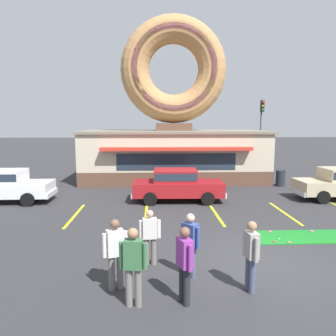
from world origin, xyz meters
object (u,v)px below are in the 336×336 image
at_px(pedestrian_hooded_kid, 150,235).
at_px(pedestrian_crossing_woman, 251,253).
at_px(pedestrian_beanie_man, 133,263).
at_px(golf_ball, 279,239).
at_px(pedestrian_clipboard_woman, 185,261).
at_px(car_red, 177,184).
at_px(car_white, 4,185).
at_px(traffic_light_pole, 261,125).
at_px(trash_bin, 280,178).
at_px(pedestrian_blue_sweater_man, 190,242).
at_px(pedestrian_leather_jacket_man, 115,251).

distance_m(pedestrian_hooded_kid, pedestrian_crossing_woman, 2.80).
bearing_deg(pedestrian_beanie_man, pedestrian_crossing_woman, 11.11).
xyz_separation_m(golf_ball, pedestrian_clipboard_woman, (-3.51, -3.69, 0.90)).
relative_size(car_red, pedestrian_beanie_man, 2.67).
xyz_separation_m(car_white, pedestrian_crossing_woman, (9.55, -9.03, 0.05)).
xyz_separation_m(pedestrian_crossing_woman, traffic_light_pole, (6.80, 20.26, 2.78)).
height_order(golf_ball, trash_bin, trash_bin).
bearing_deg(pedestrian_beanie_man, traffic_light_pole, 65.54).
height_order(golf_ball, pedestrian_crossing_woman, pedestrian_crossing_woman).
xyz_separation_m(pedestrian_beanie_man, trash_bin, (8.24, 13.04, -0.46)).
xyz_separation_m(golf_ball, pedestrian_blue_sweater_man, (-3.26, -2.45, 0.86)).
bearing_deg(golf_ball, trash_bin, 68.57).
bearing_deg(pedestrian_hooded_kid, pedestrian_clipboard_woman, -69.01).
xyz_separation_m(pedestrian_blue_sweater_man, pedestrian_crossing_woman, (1.31, -0.78, 0.01)).
bearing_deg(traffic_light_pole, trash_bin, -98.92).
bearing_deg(pedestrian_clipboard_woman, traffic_light_pole, 68.00).
height_order(pedestrian_blue_sweater_man, traffic_light_pole, traffic_light_pole).
bearing_deg(pedestrian_hooded_kid, pedestrian_blue_sweater_man, -36.77).
bearing_deg(pedestrian_clipboard_woman, car_red, 86.92).
height_order(car_red, pedestrian_hooded_kid, car_red).
bearing_deg(pedestrian_crossing_woman, pedestrian_beanie_man, -168.89).
distance_m(pedestrian_crossing_woman, traffic_light_pole, 21.55).
bearing_deg(pedestrian_beanie_man, pedestrian_leather_jacket_man, 121.95).
height_order(car_white, traffic_light_pole, traffic_light_pole).
bearing_deg(traffic_light_pole, car_white, -145.52).
bearing_deg(pedestrian_beanie_man, golf_ball, 39.27).
xyz_separation_m(pedestrian_hooded_kid, trash_bin, (7.92, 10.97, -0.35)).
height_order(pedestrian_leather_jacket_man, pedestrian_beanie_man, pedestrian_beanie_man).
bearing_deg(pedestrian_crossing_woman, pedestrian_clipboard_woman, -163.96).
height_order(pedestrian_beanie_man, trash_bin, pedestrian_beanie_man).
bearing_deg(golf_ball, traffic_light_pole, 74.08).
bearing_deg(pedestrian_leather_jacket_man, trash_bin, 54.75).
distance_m(golf_ball, pedestrian_beanie_man, 6.01).
distance_m(car_white, pedestrian_blue_sweater_man, 11.66).
relative_size(pedestrian_blue_sweater_man, traffic_light_pole, 0.28).
height_order(pedestrian_hooded_kid, pedestrian_crossing_woman, pedestrian_crossing_woman).
relative_size(car_white, pedestrian_leather_jacket_man, 2.70).
distance_m(pedestrian_blue_sweater_man, pedestrian_crossing_woman, 1.53).
distance_m(golf_ball, trash_bin, 9.98).
bearing_deg(pedestrian_blue_sweater_man, car_red, 88.25).
bearing_deg(pedestrian_clipboard_woman, pedestrian_hooded_kid, 110.99).
bearing_deg(pedestrian_leather_jacket_man, traffic_light_pole, 63.69).
height_order(car_white, pedestrian_blue_sweater_man, pedestrian_blue_sweater_man).
height_order(pedestrian_clipboard_woman, trash_bin, pedestrian_clipboard_woman).
relative_size(pedestrian_hooded_kid, traffic_light_pole, 0.27).
bearing_deg(pedestrian_blue_sweater_man, car_white, 134.98).
bearing_deg(golf_ball, pedestrian_hooded_kid, -158.41).
distance_m(car_white, pedestrian_clipboard_woman, 12.39).
bearing_deg(trash_bin, car_red, -151.39).
bearing_deg(traffic_light_pole, car_red, -124.68).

